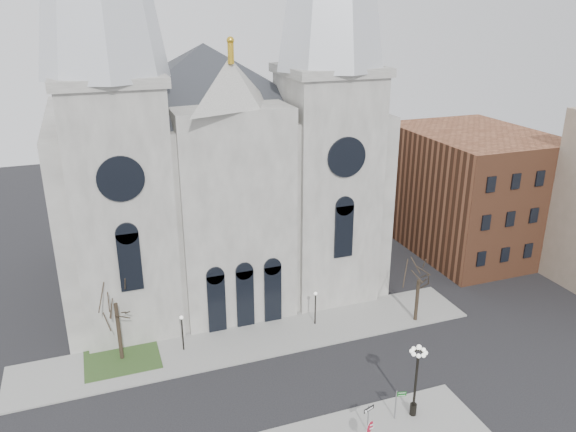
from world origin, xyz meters
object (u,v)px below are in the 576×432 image
object	(u,v)px
globe_lamp	(417,371)
street_name_sign	(397,402)
one_way_sign	(368,414)
stop_sign	(369,430)

from	to	relation	value
globe_lamp	street_name_sign	size ratio (longest dim) A/B	2.50
one_way_sign	street_name_sign	size ratio (longest dim) A/B	0.91
globe_lamp	street_name_sign	xyz separation A→B (m)	(-1.34, 0.06, -2.27)
stop_sign	globe_lamp	size ratio (longest dim) A/B	0.43
stop_sign	one_way_sign	xyz separation A→B (m)	(0.82, 1.69, -0.32)
stop_sign	street_name_sign	size ratio (longest dim) A/B	1.06
globe_lamp	street_name_sign	world-z (taller)	globe_lamp
stop_sign	globe_lamp	distance (m)	5.43
globe_lamp	one_way_sign	world-z (taller)	globe_lamp
globe_lamp	one_way_sign	distance (m)	4.43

